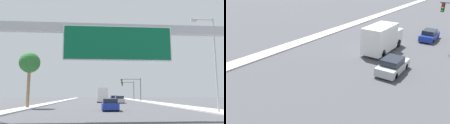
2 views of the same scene
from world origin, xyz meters
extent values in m
cube|color=#B8B8B8|center=(-10.75, 60.00, 0.07)|extent=(2.00, 120.00, 0.15)
cube|color=#A5A8AD|center=(3.50, 48.24, 0.57)|extent=(1.89, 4.37, 0.78)
cube|color=#1E232D|center=(3.50, 48.02, 1.25)|extent=(1.67, 2.27, 0.59)
cylinder|color=black|center=(2.66, 49.59, 0.32)|extent=(0.22, 0.64, 0.64)
cylinder|color=black|center=(4.34, 49.59, 0.32)|extent=(0.22, 0.64, 0.64)
cylinder|color=black|center=(2.66, 46.89, 0.32)|extent=(0.22, 0.64, 0.64)
cylinder|color=black|center=(4.34, 46.89, 0.32)|extent=(0.22, 0.64, 0.64)
cube|color=navy|center=(3.50, 61.66, 0.57)|extent=(1.84, 4.54, 0.78)
cube|color=#1E232D|center=(3.50, 61.43, 1.25)|extent=(1.62, 2.36, 0.59)
cylinder|color=black|center=(2.69, 63.06, 0.32)|extent=(0.22, 0.64, 0.64)
cylinder|color=black|center=(4.31, 63.06, 0.32)|extent=(0.22, 0.64, 0.64)
cylinder|color=black|center=(2.69, 60.25, 0.32)|extent=(0.22, 0.64, 0.64)
cylinder|color=black|center=(4.31, 60.25, 0.32)|extent=(0.22, 0.64, 0.64)
cube|color=white|center=(0.00, 56.10, 1.29)|extent=(2.21, 2.01, 1.98)
cube|color=silver|center=(0.00, 52.52, 1.83)|extent=(2.40, 5.16, 3.05)
cylinder|color=black|center=(-1.06, 56.00, 0.50)|extent=(0.28, 1.00, 1.00)
cylinder|color=black|center=(1.06, 56.00, 0.50)|extent=(0.28, 1.00, 1.00)
cylinder|color=black|center=(-1.06, 51.23, 0.50)|extent=(0.28, 1.00, 1.00)
cylinder|color=black|center=(1.06, 51.23, 0.50)|extent=(0.28, 1.00, 1.00)
cube|color=black|center=(5.28, 58.00, 5.22)|extent=(0.35, 0.28, 1.05)
cylinder|color=red|center=(5.28, 57.84, 5.57)|extent=(0.22, 0.04, 0.22)
cylinder|color=yellow|center=(5.28, 57.84, 5.22)|extent=(0.22, 0.04, 0.22)
cylinder|color=green|center=(5.28, 57.84, 4.87)|extent=(0.22, 0.04, 0.22)
camera|label=1|loc=(-1.78, 1.20, 1.87)|focal=35.00mm
camera|label=2|loc=(10.47, 29.31, 9.16)|focal=35.00mm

